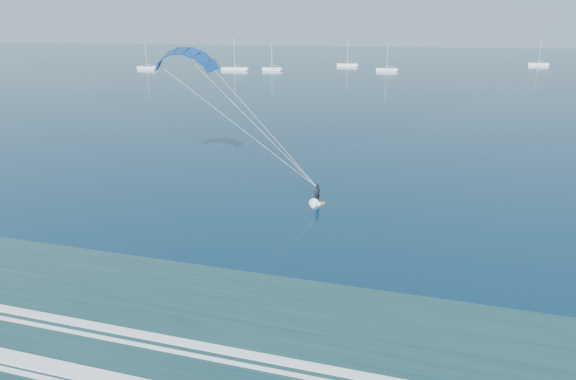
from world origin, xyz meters
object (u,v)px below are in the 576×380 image
at_px(sailboat_1, 272,69).
at_px(sailboat_3, 387,70).
at_px(kitesurfer_rig, 249,120).
at_px(sailboat_2, 347,65).
at_px(sailboat_4, 538,64).
at_px(sailboat_0, 147,68).
at_px(sailboat_8, 235,69).

distance_m(sailboat_1, sailboat_3, 46.05).
height_order(kitesurfer_rig, sailboat_2, kitesurfer_rig).
relative_size(sailboat_2, sailboat_3, 1.07).
xyz_separation_m(sailboat_2, sailboat_4, (82.56, 28.90, -0.00)).
relative_size(sailboat_2, sailboat_4, 1.05).
height_order(sailboat_2, sailboat_3, sailboat_2).
xyz_separation_m(sailboat_2, sailboat_3, (19.81, -21.15, -0.00)).
bearing_deg(sailboat_4, sailboat_0, -156.60).
bearing_deg(sailboat_1, sailboat_3, 12.58).
xyz_separation_m(sailboat_4, sailboat_8, (-122.65, -63.35, -0.00)).
relative_size(sailboat_3, sailboat_8, 0.87).
distance_m(sailboat_4, sailboat_8, 138.05).
bearing_deg(sailboat_3, sailboat_0, -168.87).
bearing_deg(sailboat_0, sailboat_8, 8.85).
relative_size(sailboat_0, sailboat_8, 0.87).
bearing_deg(sailboat_2, sailboat_0, -152.47).
xyz_separation_m(kitesurfer_rig, sailboat_1, (-49.50, 155.18, -7.98)).
distance_m(kitesurfer_rig, sailboat_8, 165.22).
relative_size(kitesurfer_rig, sailboat_1, 1.70).
bearing_deg(sailboat_3, sailboat_1, -167.42).
relative_size(sailboat_0, sailboat_1, 1.06).
distance_m(sailboat_3, sailboat_8, 61.37).
relative_size(sailboat_1, sailboat_8, 0.82).
relative_size(sailboat_0, sailboat_2, 0.93).
relative_size(kitesurfer_rig, sailboat_3, 1.60).
bearing_deg(sailboat_3, sailboat_2, 133.14).
distance_m(sailboat_1, sailboat_2, 40.04).
bearing_deg(kitesurfer_rig, sailboat_4, 74.87).
xyz_separation_m(sailboat_3, sailboat_4, (62.74, 50.05, -0.00)).
distance_m(sailboat_0, sailboat_4, 174.02).
xyz_separation_m(sailboat_0, sailboat_1, (52.02, 9.04, -0.00)).
bearing_deg(sailboat_4, sailboat_1, -150.84).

